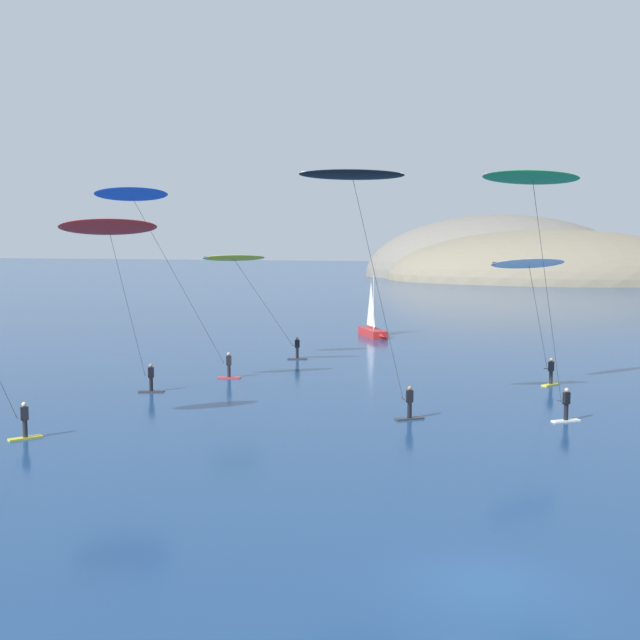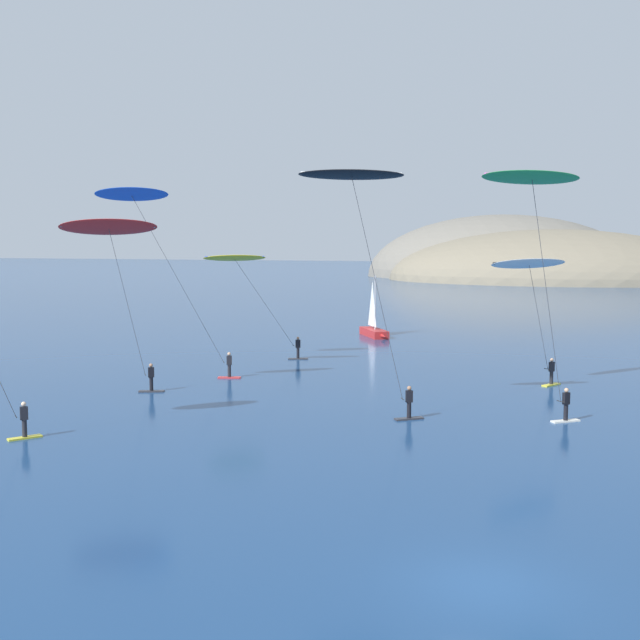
# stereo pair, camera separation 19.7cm
# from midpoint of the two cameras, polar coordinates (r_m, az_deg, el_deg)

# --- Properties ---
(ground_plane) EXTENTS (600.00, 600.00, 0.00)m
(ground_plane) POSITION_cam_midpoint_polar(r_m,az_deg,el_deg) (22.62, 11.66, -18.01)
(ground_plane) COLOR navy
(headland_island) EXTENTS (80.48, 62.54, 29.79)m
(headland_island) POSITION_cam_midpoint_polar(r_m,az_deg,el_deg) (191.06, 14.75, 2.88)
(headland_island) COLOR #7A705B
(headland_island) RESTS_ON ground
(sailboat_near) EXTENTS (3.90, 5.58, 5.70)m
(sailboat_near) POSITION_cam_midpoint_polar(r_m,az_deg,el_deg) (74.74, 3.77, -0.71)
(sailboat_near) COLOR #B22323
(sailboat_near) RESTS_ON ground
(kitesurfer_green) EXTENTS (5.20, 5.04, 12.32)m
(kitesurfer_green) POSITION_cam_midpoint_polar(r_m,az_deg,el_deg) (39.57, 14.92, 8.58)
(kitesurfer_green) COLOR silver
(kitesurfer_green) RESTS_ON ground
(kitesurfer_white) EXTENTS (4.84, 5.40, 8.00)m
(kitesurfer_white) POSITION_cam_midpoint_polar(r_m,az_deg,el_deg) (49.84, 14.66, 3.25)
(kitesurfer_white) COLOR yellow
(kitesurfer_white) RESTS_ON ground
(kitesurfer_black) EXTENTS (6.02, 3.64, 12.47)m
(kitesurfer_black) POSITION_cam_midpoint_polar(r_m,az_deg,el_deg) (39.42, 2.57, 8.71)
(kitesurfer_black) COLOR #2D2D33
(kitesurfer_black) RESTS_ON ground
(kitesurfer_blue) EXTENTS (8.56, 4.68, 12.37)m
(kitesurfer_blue) POSITION_cam_midpoint_polar(r_m,az_deg,el_deg) (52.27, -12.83, 7.72)
(kitesurfer_blue) COLOR red
(kitesurfer_blue) RESTS_ON ground
(kitesurfer_red) EXTENTS (5.37, 4.54, 10.31)m
(kitesurfer_red) POSITION_cam_midpoint_polar(r_m,az_deg,el_deg) (47.89, -14.73, 5.70)
(kitesurfer_red) COLOR #2D2D33
(kitesurfer_red) RESTS_ON ground
(kitesurfer_yellow) EXTENTS (7.13, 4.88, 8.01)m
(kitesurfer_yellow) POSITION_cam_midpoint_polar(r_m,az_deg,el_deg) (59.26, -5.84, 3.83)
(kitesurfer_yellow) COLOR #2D2D33
(kitesurfer_yellow) RESTS_ON ground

